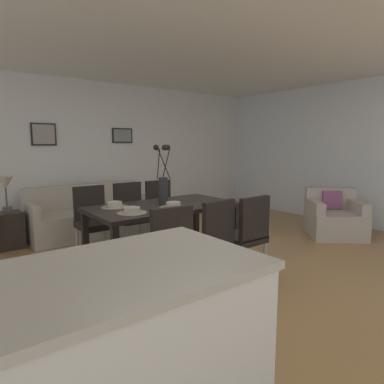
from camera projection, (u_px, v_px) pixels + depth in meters
The scene contains 25 objects.
ground_plane at pixel (210, 274), 3.84m from camera, with size 9.00×9.00×0.00m, color olive.
back_wall_panel at pixel (97, 154), 6.21m from camera, with size 9.00×0.10×2.60m, color silver.
side_window_wall at pixel (347, 154), 6.17m from camera, with size 0.10×6.30×2.60m, color white.
ceiling_panel at pixel (189, 40), 3.78m from camera, with size 9.00×7.20×0.08m, color white.
dining_table at pixel (163, 211), 4.12m from camera, with size 1.80×0.95×0.74m.
dining_chair_near_left at pixel (166, 248), 3.16m from camera, with size 0.47×0.47×0.92m.
dining_chair_near_right at pixel (93, 217), 4.47m from camera, with size 0.44×0.44×0.92m.
dining_chair_far_left at pixel (211, 238), 3.49m from camera, with size 0.47×0.47×0.92m.
dining_chair_far_right at pixel (131, 211), 4.86m from camera, with size 0.46×0.46×0.92m.
dining_chair_mid_left at pixel (247, 232), 3.73m from camera, with size 0.44×0.44×0.92m.
dining_chair_mid_right at pixel (162, 207), 5.16m from camera, with size 0.45×0.45×0.92m.
centerpiece_vase at pixel (163, 182), 4.07m from camera, with size 0.21×0.23×0.73m.
placemat_near_left at pixel (132, 213), 3.62m from camera, with size 0.32×0.32×0.01m, color #7F705B.
bowl_near_left at pixel (132, 210), 3.61m from camera, with size 0.17×0.17×0.07m.
placemat_near_right at pixel (115, 207), 3.95m from camera, with size 0.32×0.32×0.01m, color #7F705B.
bowl_near_right at pixel (115, 204), 3.95m from camera, with size 0.17×0.17×0.07m.
placemat_far_left at pixel (173, 207), 3.94m from camera, with size 0.32×0.32×0.01m, color #7F705B.
bowl_far_left at pixel (173, 204), 3.94m from camera, with size 0.17×0.17×0.07m.
sofa at pixel (91, 217), 5.54m from camera, with size 1.94×0.84×0.80m.
side_table at pixel (9, 230), 4.78m from camera, with size 0.36×0.36×0.52m, color black.
table_lamp at pixel (5, 186), 4.69m from camera, with size 0.22×0.22×0.51m.
armchair at pixel (334, 218), 5.43m from camera, with size 1.13×1.13×0.75m.
kitchen_island at pixel (108, 362), 1.58m from camera, with size 1.49×0.86×0.92m.
framed_picture_left at pixel (44, 134), 5.55m from camera, with size 0.39×0.03×0.37m.
framed_picture_center at pixel (122, 136), 6.40m from camera, with size 0.41×0.03×0.28m.
Camera 1 is at (-2.40, -2.78, 1.48)m, focal length 31.33 mm.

